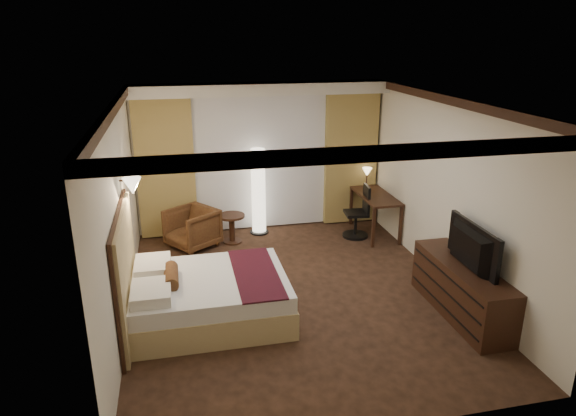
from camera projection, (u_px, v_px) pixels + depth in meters
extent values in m
cube|color=black|center=(294.00, 293.00, 7.30)|extent=(4.50, 5.50, 0.01)
cube|color=white|center=(295.00, 101.00, 6.42)|extent=(4.50, 5.50, 0.01)
cube|color=#ECE5CC|center=(260.00, 157.00, 9.40)|extent=(4.50, 0.02, 2.70)
cube|color=#ECE5CC|center=(119.00, 216.00, 6.40)|extent=(0.02, 5.50, 2.70)
cube|color=#ECE5CC|center=(448.00, 193.00, 7.32)|extent=(0.02, 5.50, 2.70)
cube|color=white|center=(261.00, 89.00, 8.76)|extent=(4.50, 0.50, 0.20)
cube|color=silver|center=(261.00, 163.00, 9.36)|extent=(2.48, 0.04, 2.45)
cube|color=tan|center=(166.00, 169.00, 8.95)|extent=(1.00, 0.14, 2.45)
cube|color=tan|center=(351.00, 159.00, 9.65)|extent=(1.00, 0.14, 2.45)
imported|color=#462415|center=(192.00, 226.00, 8.76)|extent=(0.98, 1.00, 0.75)
imported|color=black|center=(465.00, 242.00, 6.43)|extent=(0.68, 1.15, 0.15)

